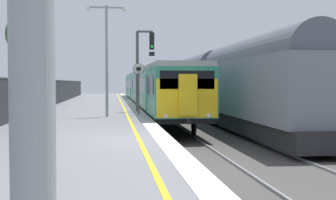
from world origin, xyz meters
TOP-DOWN VIEW (x-y plane):
  - ground at (2.64, 0.00)m, footprint 17.40×110.00m
  - commuter_train_at_platform at (2.10, 25.77)m, footprint 2.83×40.80m
  - freight_train_adjacent_track at (6.10, 16.09)m, footprint 2.60×30.63m
  - signal_gantry at (0.63, 12.70)m, footprint 1.10×0.24m
  - speed_limit_sign at (0.25, 9.90)m, footprint 0.59×0.08m
  - platform_lamp_mid at (-1.39, 9.04)m, footprint 2.00×0.20m
  - background_tree_centre at (-7.73, 23.46)m, footprint 3.68×3.68m

SIDE VIEW (x-z plane):
  - ground at x=2.64m, z-range -1.21..0.00m
  - commuter_train_at_platform at x=2.10m, z-range -0.64..3.17m
  - freight_train_adjacent_track at x=6.10m, z-range -0.76..4.17m
  - speed_limit_sign at x=0.25m, z-range 0.37..3.09m
  - signal_gantry at x=0.63m, z-range 0.60..5.35m
  - platform_lamp_mid at x=-1.39m, z-range 0.51..6.03m
  - background_tree_centre at x=-7.73m, z-range 1.73..9.14m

